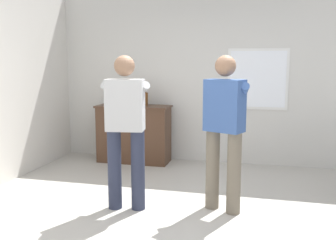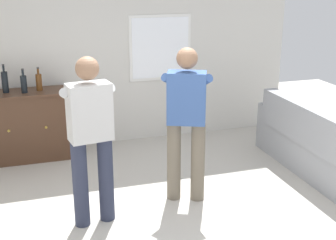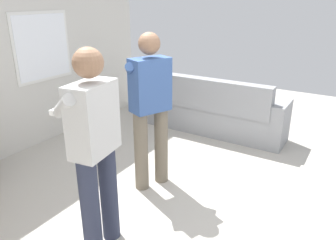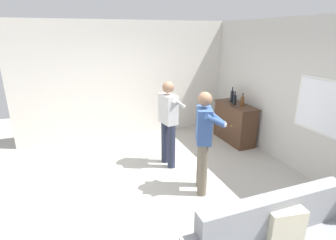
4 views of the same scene
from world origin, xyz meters
name	(u,v)px [view 1 (image 1 of 4)]	position (x,y,z in m)	size (l,w,h in m)	color
ground	(184,230)	(0.00, 0.00, 0.00)	(10.40, 10.40, 0.00)	#B2ADA3
wall_back_with_window	(218,76)	(0.01, 2.66, 1.40)	(5.20, 0.15, 2.80)	beige
sideboard_cabinet	(134,134)	(-1.29, 2.30, 0.46)	(1.18, 0.49, 0.92)	#472D1E
bottle_wine_green	(133,98)	(-1.29, 2.24, 1.04)	(0.08, 0.08, 0.31)	black
bottle_liquor_amber	(121,96)	(-1.51, 2.32, 1.07)	(0.08, 0.08, 0.37)	black
bottle_spirits_clear	(146,99)	(-1.10, 2.32, 1.04)	(0.08, 0.08, 0.30)	#593314
person_standing_left	(126,125)	(-0.72, 0.40, 0.94)	(0.55, 0.50, 1.68)	#282D42
person_standing_right	(225,126)	(0.32, 0.60, 0.94)	(0.51, 0.52, 1.68)	#6B6051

